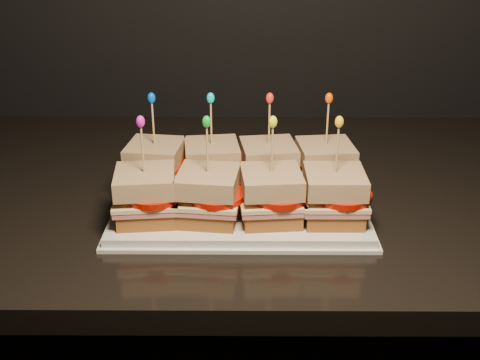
{
  "coord_description": "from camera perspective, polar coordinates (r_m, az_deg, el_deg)",
  "views": [
    {
      "loc": [
        0.01,
        0.72,
        1.36
      ],
      "look_at": [
        0.01,
        1.55,
        0.98
      ],
      "focal_mm": 45.0,
      "sensor_mm": 36.0,
      "label": 1
    }
  ],
  "objects": [
    {
      "name": "sandwich_0_bread_top",
      "position": [
        0.96,
        -8.06,
        2.62
      ],
      "size": [
        0.09,
        0.09,
        0.03
      ],
      "primitive_type": "cube",
      "rotation": [
        0.0,
        0.0,
        -0.13
      ],
      "color": "brown",
      "rests_on": "sandwich_0_tomato"
    },
    {
      "name": "sandwich_6_pick",
      "position": [
        0.83,
        3.07,
        2.62
      ],
      "size": [
        0.0,
        0.0,
        0.09
      ],
      "primitive_type": "cylinder",
      "color": "tan",
      "rests_on": "sandwich_6_bread_top"
    },
    {
      "name": "sandwich_4_bread_bot",
      "position": [
        0.88,
        -8.8,
        -2.96
      ],
      "size": [
        0.09,
        0.09,
        0.02
      ],
      "primitive_type": "cube",
      "rotation": [
        0.0,
        0.0,
        0.1
      ],
      "color": "brown",
      "rests_on": "platter"
    },
    {
      "name": "sandwich_1_frill",
      "position": [
        0.92,
        -2.8,
        7.78
      ],
      "size": [
        0.01,
        0.01,
        0.02
      ],
      "primitive_type": "ellipsoid",
      "color": "#04C4C1",
      "rests_on": "sandwich_1_pick"
    },
    {
      "name": "sandwich_2_tomato",
      "position": [
        0.95,
        3.44,
        1.43
      ],
      "size": [
        0.08,
        0.08,
        0.01
      ],
      "primitive_type": "cylinder",
      "color": "#B11203",
      "rests_on": "sandwich_2_cheese"
    },
    {
      "name": "sandwich_5_bread_bot",
      "position": [
        0.87,
        -2.97,
        -3.0
      ],
      "size": [
        0.09,
        0.09,
        0.02
      ],
      "primitive_type": "cube",
      "rotation": [
        0.0,
        0.0,
        -0.11
      ],
      "color": "brown",
      "rests_on": "platter"
    },
    {
      "name": "sandwich_1_cheese",
      "position": [
        0.96,
        -2.66,
        1.18
      ],
      "size": [
        0.1,
        0.1,
        0.01
      ],
      "primitive_type": "cube",
      "rotation": [
        0.0,
        0.0,
        0.12
      ],
      "color": "beige",
      "rests_on": "sandwich_1_ham"
    },
    {
      "name": "sandwich_4_pick",
      "position": [
        0.84,
        -9.21,
        2.62
      ],
      "size": [
        0.0,
        0.0,
        0.09
      ],
      "primitive_type": "cylinder",
      "color": "tan",
      "rests_on": "sandwich_4_bread_top"
    },
    {
      "name": "sandwich_5_frill",
      "position": [
        0.82,
        -3.18,
        5.55
      ],
      "size": [
        0.01,
        0.01,
        0.02
      ],
      "primitive_type": "ellipsoid",
      "color": "green",
      "rests_on": "sandwich_5_pick"
    },
    {
      "name": "sandwich_4_frill",
      "position": [
        0.83,
        -9.42,
        5.5
      ],
      "size": [
        0.01,
        0.01,
        0.02
      ],
      "primitive_type": "ellipsoid",
      "color": "#D715B0",
      "rests_on": "sandwich_4_pick"
    },
    {
      "name": "sandwich_3_bread_bot",
      "position": [
        0.98,
        7.94,
        -0.05
      ],
      "size": [
        0.09,
        0.09,
        0.02
      ],
      "primitive_type": "cube",
      "rotation": [
        0.0,
        0.0,
        0.11
      ],
      "color": "brown",
      "rests_on": "platter"
    },
    {
      "name": "sandwich_2_frill",
      "position": [
        0.92,
        2.84,
        7.77
      ],
      "size": [
        0.01,
        0.01,
        0.02
      ],
      "primitive_type": "ellipsoid",
      "color": "red",
      "rests_on": "sandwich_2_pick"
    },
    {
      "name": "sandwich_7_bread_top",
      "position": [
        0.86,
        8.98,
        -0.14
      ],
      "size": [
        0.08,
        0.08,
        0.03
      ],
      "primitive_type": "cube",
      "rotation": [
        0.0,
        0.0,
        0.0
      ],
      "color": "brown",
      "rests_on": "sandwich_7_tomato"
    },
    {
      "name": "sandwich_5_cheese",
      "position": [
        0.86,
        -3.0,
        -1.69
      ],
      "size": [
        0.1,
        0.1,
        0.01
      ],
      "primitive_type": "cube",
      "rotation": [
        0.0,
        0.0,
        -0.11
      ],
      "color": "beige",
      "rests_on": "sandwich_5_ham"
    },
    {
      "name": "sandwich_0_pick",
      "position": [
        0.94,
        -8.22,
        5.1
      ],
      "size": [
        0.0,
        0.0,
        0.09
      ],
      "primitive_type": "cylinder",
      "color": "tan",
      "rests_on": "sandwich_0_bread_top"
    },
    {
      "name": "sandwich_7_frill",
      "position": [
        0.83,
        9.39,
        5.46
      ],
      "size": [
        0.01,
        0.01,
        0.02
      ],
      "primitive_type": "ellipsoid",
      "color": "yellow",
      "rests_on": "sandwich_7_pick"
    },
    {
      "name": "sandwich_7_tomato",
      "position": [
        0.86,
        9.74,
        -1.44
      ],
      "size": [
        0.08,
        0.08,
        0.01
      ],
      "primitive_type": "cylinder",
      "color": "#B11203",
      "rests_on": "sandwich_7_cheese"
    },
    {
      "name": "sandwich_0_cheese",
      "position": [
        0.97,
        -7.97,
        1.19
      ],
      "size": [
        0.1,
        0.1,
        0.01
      ],
      "primitive_type": "cube",
      "rotation": [
        0.0,
        0.0,
        -0.13
      ],
      "color": "beige",
      "rests_on": "sandwich_0_ham"
    },
    {
      "name": "sandwich_5_tomato",
      "position": [
        0.85,
        -2.23,
        -1.43
      ],
      "size": [
        0.08,
        0.08,
        0.01
      ],
      "primitive_type": "cylinder",
      "color": "#B11203",
      "rests_on": "sandwich_5_cheese"
    },
    {
      "name": "sandwich_7_cheese",
      "position": [
        0.87,
        8.87,
        -1.71
      ],
      "size": [
        0.09,
        0.09,
        0.01
      ],
      "primitive_type": "cube",
      "rotation": [
        0.0,
        0.0,
        0.0
      ],
      "color": "beige",
      "rests_on": "sandwich_7_ham"
    },
    {
      "name": "sandwich_2_ham",
      "position": [
        0.96,
        2.69,
        0.79
      ],
      "size": [
        0.1,
        0.1,
        0.01
      ],
      "primitive_type": "cube",
      "rotation": [
        0.0,
        0.0,
        0.13
      ],
      "color": "#CB6159",
      "rests_on": "sandwich_2_bread_bot"
    },
    {
      "name": "sandwich_0_tomato",
      "position": [
        0.96,
        -7.33,
        1.45
      ],
      "size": [
        0.08,
        0.08,
        0.01
      ],
      "primitive_type": "cylinder",
      "color": "#B11203",
      "rests_on": "sandwich_0_cheese"
    },
    {
      "name": "sandwich_4_cheese",
      "position": [
        0.87,
        -8.9,
        -1.66
      ],
      "size": [
        0.1,
        0.1,
        0.01
      ],
      "primitive_type": "cube",
      "rotation": [
        0.0,
        0.0,
        0.1
      ],
      "color": "beige",
      "rests_on": "sandwich_4_ham"
    },
    {
      "name": "sandwich_2_bread_top",
      "position": [
        0.95,
        2.73,
        2.62
      ],
      "size": [
        0.09,
        0.09,
        0.03
      ],
      "primitive_type": "cube",
      "rotation": [
        0.0,
        0.0,
        0.13
      ],
      "color": "brown",
      "rests_on": "sandwich_2_tomato"
    },
    {
      "name": "sandwich_1_bread_bot",
      "position": [
        0.97,
        -2.63,
        -0.03
      ],
      "size": [
        0.09,
        0.09,
        0.02
      ],
      "primitive_type": "cube",
      "rotation": [
        0.0,
        0.0,
        0.12
      ],
      "color": "brown",
      "rests_on": "platter"
    },
    {
      "name": "sandwich_2_bread_bot",
      "position": [
        0.97,
        2.67,
        -0.04
      ],
      "size": [
        0.09,
        0.09,
        0.02
      ],
      "primitive_type": "cube",
      "rotation": [
        0.0,
        0.0,
        0.13
      ],
      "color": "brown",
      "rests_on": "platter"
    },
    {
      "name": "sandwich_6_bread_bot",
      "position": [
        0.87,
        2.93,
        -3.02
      ],
      "size": [
        0.09,
        0.09,
        0.02
      ],
      "primitive_type": "cube",
      "rotation": [
        0.0,
        0.0,
        0.09
      ],
      "color": "brown",
      "rests_on": "platter"
    },
    {
      "name": "sandwich_1_tomato",
      "position": [
        0.95,
        -1.96,
        1.45
      ],
      "size": [
        0.08,
        0.08,
        0.01
      ],
      "primitive_type": "cylinder",
      "color": "#B11203",
      "rests_on": "sandwich_1_cheese"
    },
    {
      "name": "sandwich_1_pick",
      "position": [
        0.93,
        -2.75,
        5.14
      ],
      "size": [
        0.0,
        0.0,
        0.09
      ],
      "primitive_type": "cylinder",
      "color": "tan",
      "rests_on": "sandwich_1_bread_top"
    },
    {
      "name": "sandwich_3_ham",
      "position": [
        0.97,
        7.99,
        0.77
      ],
      "size": [
        0.1,
        0.1,
        0.01
      ],
      "primitive_type": "cube",
      "rotation": [
        0.0,
        0.0,
        0.11
      ],
      "color": "#CB6159",
      "rests_on": "sandwich_3_bread_bot"
    },
    {
      "name": "sandwich_3_bread_top",
      "position": [
        0.96,
        8.11,
        2.58
      ],
      "size": [
        0.09,
        0.09,
        0.03
      ],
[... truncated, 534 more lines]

